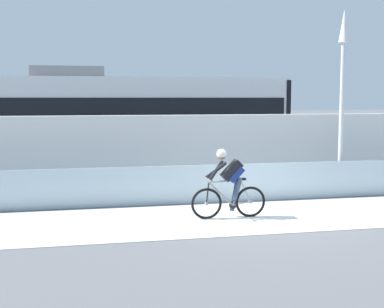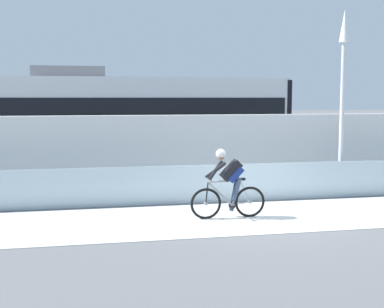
{
  "view_description": "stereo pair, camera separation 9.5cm",
  "coord_description": "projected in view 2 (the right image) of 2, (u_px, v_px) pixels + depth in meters",
  "views": [
    {
      "loc": [
        -4.08,
        -11.38,
        2.76
      ],
      "look_at": [
        -1.15,
        2.35,
        1.25
      ],
      "focal_mm": 48.84,
      "sensor_mm": 36.0,
      "label": 1
    },
    {
      "loc": [
        -3.99,
        -11.4,
        2.76
      ],
      "look_at": [
        -1.15,
        2.35,
        1.25
      ],
      "focal_mm": 48.84,
      "sensor_mm": 36.0,
      "label": 2
    }
  ],
  "objects": [
    {
      "name": "ground_plane",
      "position": [
        260.0,
        217.0,
        12.2
      ],
      "size": [
        200.0,
        200.0,
        0.0
      ],
      "primitive_type": "plane",
      "color": "slate"
    },
    {
      "name": "tram",
      "position": [
        128.0,
        123.0,
        18.16
      ],
      "size": [
        11.06,
        2.54,
        3.81
      ],
      "color": "silver",
      "rests_on": "ground"
    },
    {
      "name": "bike_path_deck",
      "position": [
        260.0,
        216.0,
        12.2
      ],
      "size": [
        32.0,
        3.2,
        0.01
      ],
      "primitive_type": "cube",
      "color": "silver",
      "rests_on": "ground"
    },
    {
      "name": "glass_parapet",
      "position": [
        238.0,
        183.0,
        13.94
      ],
      "size": [
        32.0,
        0.05,
        1.01
      ],
      "primitive_type": "cube",
      "color": "silver",
      "rests_on": "ground"
    },
    {
      "name": "tram_rail_far",
      "position": [
        194.0,
        172.0,
        19.56
      ],
      "size": [
        32.0,
        0.08,
        0.01
      ],
      "primitive_type": "cube",
      "color": "#595654",
      "rests_on": "ground"
    },
    {
      "name": "tram_rail_near",
      "position": [
        202.0,
        177.0,
        18.17
      ],
      "size": [
        32.0,
        0.08,
        0.01
      ],
      "primitive_type": "cube",
      "color": "#595654",
      "rests_on": "ground"
    },
    {
      "name": "cyclist_on_bike",
      "position": [
        228.0,
        185.0,
        11.96
      ],
      "size": [
        1.77,
        0.58,
        1.61
      ],
      "color": "black",
      "rests_on": "ground"
    },
    {
      "name": "lamp_post_antenna",
      "position": [
        343.0,
        79.0,
        14.56
      ],
      "size": [
        0.28,
        0.28,
        5.2
      ],
      "color": "gray",
      "rests_on": "ground"
    },
    {
      "name": "concrete_barrier_wall",
      "position": [
        221.0,
        153.0,
        15.63
      ],
      "size": [
        32.0,
        0.36,
        2.26
      ],
      "primitive_type": "cube",
      "color": "white",
      "rests_on": "ground"
    }
  ]
}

